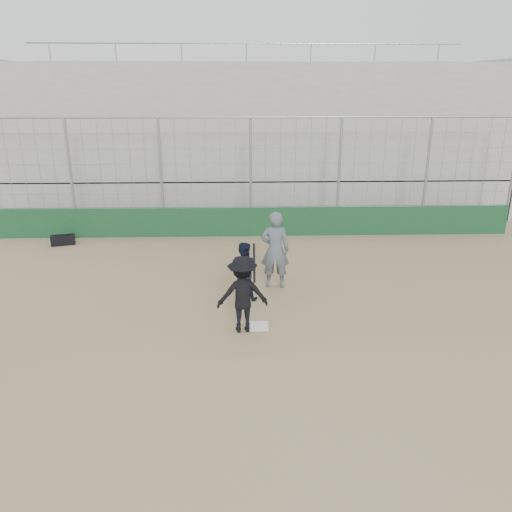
{
  "coord_description": "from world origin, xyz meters",
  "views": [
    {
      "loc": [
        -0.36,
        -9.77,
        4.99
      ],
      "look_at": [
        0.0,
        1.4,
        1.15
      ],
      "focal_mm": 35.0,
      "sensor_mm": 36.0,
      "label": 1
    }
  ],
  "objects_px": {
    "batter_at_plate": "(243,294)",
    "umpire": "(275,254)",
    "equipment_bag": "(63,240)",
    "catcher_crouched": "(243,280)"
  },
  "relations": [
    {
      "from": "batter_at_plate",
      "to": "umpire",
      "type": "xyz_separation_m",
      "value": [
        0.84,
        2.41,
        0.07
      ]
    },
    {
      "from": "batter_at_plate",
      "to": "umpire",
      "type": "bearing_deg",
      "value": 70.68
    },
    {
      "from": "umpire",
      "to": "equipment_bag",
      "type": "xyz_separation_m",
      "value": [
        -6.72,
        3.83,
        -0.75
      ]
    },
    {
      "from": "umpire",
      "to": "equipment_bag",
      "type": "distance_m",
      "value": 7.78
    },
    {
      "from": "umpire",
      "to": "catcher_crouched",
      "type": "bearing_deg",
      "value": 48.03
    },
    {
      "from": "catcher_crouched",
      "to": "equipment_bag",
      "type": "bearing_deg",
      "value": 141.93
    },
    {
      "from": "batter_at_plate",
      "to": "catcher_crouched",
      "type": "xyz_separation_m",
      "value": [
        0.02,
        1.61,
        -0.34
      ]
    },
    {
      "from": "catcher_crouched",
      "to": "batter_at_plate",
      "type": "bearing_deg",
      "value": -90.87
    },
    {
      "from": "equipment_bag",
      "to": "batter_at_plate",
      "type": "bearing_deg",
      "value": -46.7
    },
    {
      "from": "catcher_crouched",
      "to": "equipment_bag",
      "type": "relative_size",
      "value": 1.26
    }
  ]
}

